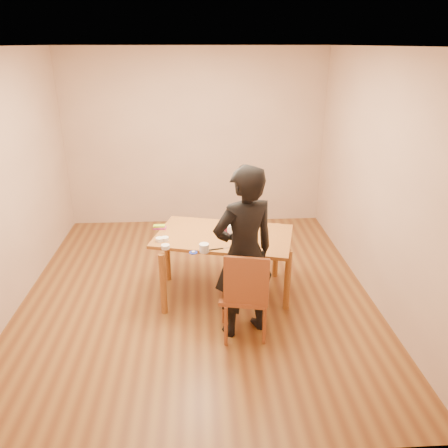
{
  "coord_description": "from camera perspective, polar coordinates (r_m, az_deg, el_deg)",
  "views": [
    {
      "loc": [
        0.04,
        -4.48,
        2.73
      ],
      "look_at": [
        0.31,
        -0.09,
        0.9
      ],
      "focal_mm": 35.0,
      "sensor_mm": 36.0,
      "label": 1
    }
  ],
  "objects": [
    {
      "name": "room_shell",
      "position": [
        5.01,
        -3.83,
        6.57
      ],
      "size": [
        4.0,
        4.5,
        2.7
      ],
      "color": "#5E3317",
      "rests_on": "ground"
    },
    {
      "name": "dining_table",
      "position": [
        4.88,
        -0.04,
        -1.62
      ],
      "size": [
        1.66,
        1.23,
        0.04
      ],
      "primitive_type": "cube",
      "rotation": [
        0.0,
        0.0,
        -0.25
      ],
      "color": "brown",
      "rests_on": "floor"
    },
    {
      "name": "dining_chair",
      "position": [
        4.33,
        2.59,
        -9.16
      ],
      "size": [
        0.51,
        0.51,
        0.04
      ],
      "primitive_type": "cube",
      "rotation": [
        0.0,
        0.0,
        -0.21
      ],
      "color": "brown",
      "rests_on": "floor"
    },
    {
      "name": "cake_plate",
      "position": [
        4.91,
        1.72,
        -1.08
      ],
      "size": [
        0.31,
        0.31,
        0.02
      ],
      "primitive_type": "cylinder",
      "color": "#C70D3A",
      "rests_on": "dining_table"
    },
    {
      "name": "cake",
      "position": [
        4.89,
        1.73,
        -0.58
      ],
      "size": [
        0.22,
        0.22,
        0.07
      ],
      "primitive_type": "cylinder",
      "color": "white",
      "rests_on": "cake_plate"
    },
    {
      "name": "frosting_dome",
      "position": [
        4.87,
        1.73,
        -0.06
      ],
      "size": [
        0.22,
        0.22,
        0.03
      ],
      "primitive_type": "ellipsoid",
      "color": "white",
      "rests_on": "cake"
    },
    {
      "name": "frosting_tub",
      "position": [
        4.46,
        -2.61,
        -3.14
      ],
      "size": [
        0.1,
        0.1,
        0.09
      ],
      "primitive_type": "cylinder",
      "color": "white",
      "rests_on": "dining_table"
    },
    {
      "name": "frosting_lid",
      "position": [
        4.47,
        -4.04,
        -3.74
      ],
      "size": [
        0.09,
        0.09,
        0.01
      ],
      "primitive_type": "cylinder",
      "color": "navy",
      "rests_on": "dining_table"
    },
    {
      "name": "frosting_dollop",
      "position": [
        4.46,
        -4.04,
        -3.6
      ],
      "size": [
        0.04,
        0.04,
        0.02
      ],
      "primitive_type": "ellipsoid",
      "color": "white",
      "rests_on": "frosting_lid"
    },
    {
      "name": "ramekin_green",
      "position": [
        4.58,
        -7.66,
        -2.96
      ],
      "size": [
        0.09,
        0.09,
        0.04
      ],
      "primitive_type": "cylinder",
      "color": "white",
      "rests_on": "dining_table"
    },
    {
      "name": "ramekin_yellow",
      "position": [
        4.77,
        -7.73,
        -1.93
      ],
      "size": [
        0.08,
        0.08,
        0.04
      ],
      "primitive_type": "cylinder",
      "color": "white",
      "rests_on": "dining_table"
    },
    {
      "name": "ramekin_multi",
      "position": [
        4.76,
        -8.42,
        -2.01
      ],
      "size": [
        0.08,
        0.08,
        0.04
      ],
      "primitive_type": "cylinder",
      "color": "white",
      "rests_on": "dining_table"
    },
    {
      "name": "candy_box_pink",
      "position": [
        5.08,
        -8.39,
        -0.5
      ],
      "size": [
        0.15,
        0.08,
        0.02
      ],
      "primitive_type": "cube",
      "rotation": [
        0.0,
        0.0,
        -0.1
      ],
      "color": "#D43281",
      "rests_on": "dining_table"
    },
    {
      "name": "candy_box_green",
      "position": [
        5.07,
        -8.46,
        -0.26
      ],
      "size": [
        0.13,
        0.07,
        0.02
      ],
      "primitive_type": "cube",
      "rotation": [
        0.0,
        0.0,
        -0.02
      ],
      "color": "#4AB521",
      "rests_on": "candy_box_pink"
    },
    {
      "name": "spatula",
      "position": [
        4.53,
        -1.16,
        -3.31
      ],
      "size": [
        0.17,
        0.05,
        0.01
      ],
      "primitive_type": "cube",
      "rotation": [
        0.0,
        0.0,
        0.21
      ],
      "color": "black",
      "rests_on": "dining_table"
    },
    {
      "name": "person",
      "position": [
        4.17,
        2.62,
        -3.87
      ],
      "size": [
        0.75,
        0.62,
        1.75
      ],
      "primitive_type": "imported",
      "rotation": [
        0.0,
        0.0,
        3.52
      ],
      "color": "black",
      "rests_on": "floor"
    }
  ]
}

